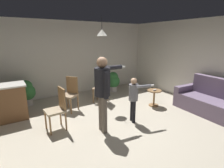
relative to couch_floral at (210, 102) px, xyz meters
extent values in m
plane|color=#B2A893|center=(-2.61, 0.71, -0.33)|extent=(7.68, 7.68, 0.00)
cube|color=silver|center=(-2.61, 3.91, 1.02)|extent=(6.40, 0.10, 2.70)
cube|color=silver|center=(0.59, 0.71, 1.02)|extent=(0.10, 6.40, 2.70)
cube|color=slate|center=(-0.06, 0.00, -0.11)|extent=(0.95, 1.50, 0.45)
cube|color=slate|center=(0.27, -0.02, 0.39)|extent=(0.30, 1.45, 0.55)
cube|color=slate|center=(0.00, 0.81, -0.02)|extent=(0.86, 0.24, 0.63)
cylinder|color=olive|center=(0.32, 0.78, -0.30)|extent=(0.05, 0.05, 0.06)
cylinder|color=olive|center=(-0.33, 0.82, -0.30)|extent=(0.05, 0.05, 0.06)
cube|color=brown|center=(-5.06, 2.62, 0.12)|extent=(1.20, 0.60, 0.91)
cylinder|color=olive|center=(-0.97, 1.23, 0.17)|extent=(0.44, 0.44, 0.03)
cylinder|color=olive|center=(-0.97, 1.23, -0.09)|extent=(0.06, 0.06, 0.49)
cylinder|color=olive|center=(-0.97, 1.23, -0.32)|extent=(0.31, 0.31, 0.03)
cylinder|color=#60564C|center=(-3.08, 0.86, 0.10)|extent=(0.13, 0.13, 0.87)
cylinder|color=#60564C|center=(-3.10, 0.68, 0.10)|extent=(0.13, 0.13, 0.87)
cylinder|color=black|center=(-3.09, 0.77, 0.84)|extent=(0.34, 0.34, 0.62)
sphere|color=#9E7556|center=(-3.09, 0.77, 1.27)|extent=(0.24, 0.24, 0.24)
cylinder|color=black|center=(-2.78, 0.93, 1.10)|extent=(0.59, 0.16, 0.10)
cube|color=white|center=(-2.46, 0.90, 1.10)|extent=(0.13, 0.05, 0.04)
cylinder|color=black|center=(-3.11, 0.57, 0.81)|extent=(0.10, 0.10, 0.58)
cylinder|color=black|center=(-2.20, 0.81, -0.04)|extent=(0.09, 0.09, 0.58)
cylinder|color=black|center=(-2.23, 0.70, -0.04)|extent=(0.09, 0.09, 0.58)
cylinder|color=slate|center=(-2.22, 0.75, 0.46)|extent=(0.23, 0.23, 0.41)
sphere|color=tan|center=(-2.22, 0.75, 0.75)|extent=(0.16, 0.16, 0.16)
cylinder|color=slate|center=(-2.18, 0.88, 0.44)|extent=(0.07, 0.07, 0.39)
cylinder|color=slate|center=(-2.06, 0.58, 0.63)|extent=(0.39, 0.16, 0.07)
cube|color=white|center=(-1.84, 0.52, 0.63)|extent=(0.13, 0.07, 0.04)
cylinder|color=olive|center=(-2.25, 2.20, -0.11)|extent=(0.04, 0.04, 0.45)
cylinder|color=olive|center=(-1.97, 2.42, -0.11)|extent=(0.04, 0.04, 0.45)
cylinder|color=olive|center=(-2.47, 2.49, -0.11)|extent=(0.04, 0.04, 0.45)
cylinder|color=olive|center=(-2.19, 2.71, -0.11)|extent=(0.04, 0.04, 0.45)
cube|color=#997F60|center=(-2.22, 2.46, 0.14)|extent=(0.59, 0.59, 0.05)
cube|color=olive|center=(-2.11, 2.31, 0.42)|extent=(0.32, 0.26, 0.50)
cylinder|color=olive|center=(-3.81, 1.24, -0.11)|extent=(0.04, 0.04, 0.45)
cylinder|color=olive|center=(-3.83, 1.60, -0.11)|extent=(0.04, 0.04, 0.45)
cylinder|color=olive|center=(-4.17, 1.22, -0.11)|extent=(0.04, 0.04, 0.45)
cylinder|color=olive|center=(-4.19, 1.58, -0.11)|extent=(0.04, 0.04, 0.45)
cube|color=tan|center=(-4.00, 1.41, 0.14)|extent=(0.44, 0.44, 0.05)
cube|color=olive|center=(-3.81, 1.42, 0.42)|extent=(0.06, 0.38, 0.50)
cylinder|color=olive|center=(-3.10, 2.26, -0.11)|extent=(0.04, 0.04, 0.45)
cylinder|color=olive|center=(-3.31, 2.55, -0.11)|extent=(0.04, 0.04, 0.45)
cylinder|color=olive|center=(-3.40, 2.05, -0.11)|extent=(0.04, 0.04, 0.45)
cylinder|color=olive|center=(-3.61, 2.34, -0.11)|extent=(0.04, 0.04, 0.45)
cube|color=#997F60|center=(-3.35, 2.30, 0.14)|extent=(0.59, 0.59, 0.05)
cube|color=olive|center=(-3.20, 2.41, 0.42)|extent=(0.25, 0.33, 0.50)
cylinder|color=#B7B2AD|center=(-1.21, 3.21, -0.21)|extent=(0.30, 0.30, 0.24)
sphere|color=#2D6B33|center=(-1.21, 3.21, 0.09)|extent=(0.52, 0.52, 0.52)
sphere|color=#2D6B33|center=(-1.21, 3.21, 0.27)|extent=(0.39, 0.39, 0.39)
cylinder|color=#B7B2AD|center=(-4.34, 3.45, -0.21)|extent=(0.31, 0.31, 0.24)
sphere|color=#387F3D|center=(-4.34, 3.45, 0.10)|extent=(0.53, 0.53, 0.53)
sphere|color=#387F3D|center=(-4.34, 3.45, 0.29)|extent=(0.40, 0.40, 0.40)
cube|color=white|center=(-1.01, 1.18, 0.21)|extent=(0.13, 0.04, 0.04)
cone|color=silver|center=(-2.27, 2.21, 1.92)|extent=(0.32, 0.32, 0.20)
cylinder|color=black|center=(-2.27, 2.21, 2.19)|extent=(0.01, 0.01, 0.36)
camera|label=1|loc=(-4.87, -2.40, 1.77)|focal=27.73mm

